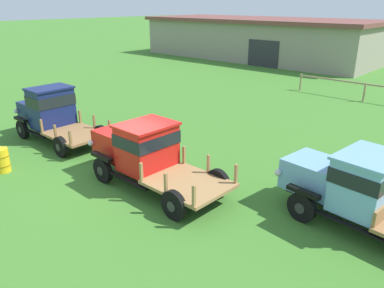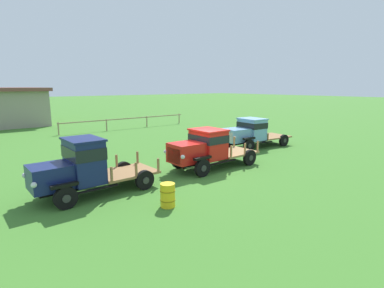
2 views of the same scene
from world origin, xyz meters
name	(u,v)px [view 2 (image 2 of 2)]	position (x,y,z in m)	size (l,w,h in m)	color
ground_plane	(204,171)	(0.00, 0.00, 0.00)	(240.00, 240.00, 0.00)	#3D7528
paddock_fence	(127,120)	(4.22, 16.65, 0.85)	(13.56, 0.60, 1.14)	#997F60
vintage_truck_foreground_near	(82,167)	(-5.97, 0.46, 1.18)	(5.06, 2.18, 2.29)	black
vintage_truck_second_in_line	(205,148)	(0.34, 0.31, 1.13)	(5.31, 2.19, 2.09)	black
vintage_truck_midrow_center	(250,132)	(6.45, 2.52, 1.09)	(5.58, 2.58, 2.06)	black
oil_drum_beside_row	(168,195)	(-4.00, -2.57, 0.43)	(0.56, 0.56, 0.87)	gold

